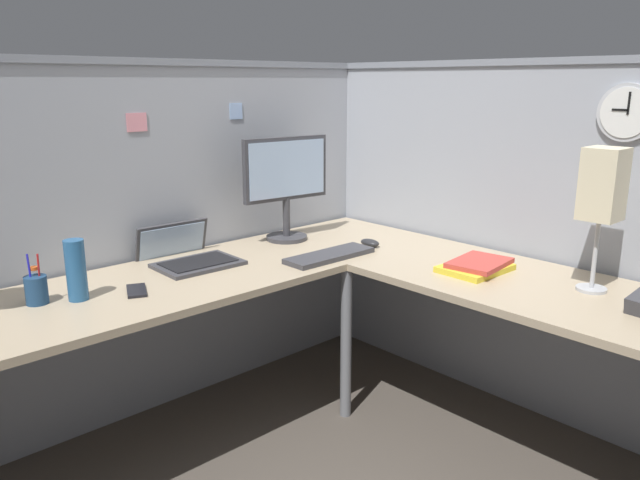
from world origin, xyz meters
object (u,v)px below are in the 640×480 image
at_px(pen_cup, 36,289).
at_px(book_stack, 477,266).
at_px(laptop, 187,256).
at_px(desk_lamp_paper, 603,189).
at_px(wall_clock, 627,113).
at_px(monitor, 286,180).
at_px(computer_mouse, 370,243).
at_px(cell_phone, 137,291).
at_px(keyboard, 330,255).
at_px(thermos_flask, 76,270).

xyz_separation_m(pen_cup, book_stack, (1.46, -0.83, -0.03)).
distance_m(laptop, book_stack, 1.23).
bearing_deg(desk_lamp_paper, wall_clock, 10.22).
xyz_separation_m(laptop, pen_cup, (-0.66, -0.10, 0.03)).
xyz_separation_m(pen_cup, wall_clock, (1.81, -1.22, 0.59)).
xyz_separation_m(book_stack, desk_lamp_paper, (0.10, -0.43, 0.36)).
distance_m(book_stack, desk_lamp_paper, 0.57).
distance_m(monitor, pen_cup, 1.25).
height_order(laptop, wall_clock, wall_clock).
distance_m(computer_mouse, cell_phone, 1.12).
relative_size(keyboard, pen_cup, 2.39).
bearing_deg(book_stack, thermos_flask, 149.91).
bearing_deg(wall_clock, cell_phone, 143.93).
bearing_deg(pen_cup, desk_lamp_paper, -38.96).
xyz_separation_m(thermos_flask, book_stack, (1.33, -0.77, -0.09)).
bearing_deg(wall_clock, keyboard, 125.44).
bearing_deg(keyboard, wall_clock, -53.76).
bearing_deg(computer_mouse, pen_cup, 169.31).
bearing_deg(cell_phone, wall_clock, -12.01).
height_order(thermos_flask, book_stack, thermos_flask).
xyz_separation_m(keyboard, thermos_flask, (-1.03, 0.22, 0.10)).
xyz_separation_m(desk_lamp_paper, wall_clock, (0.25, 0.05, 0.26)).
distance_m(computer_mouse, wall_clock, 1.20).
relative_size(thermos_flask, book_stack, 0.74).
height_order(laptop, book_stack, laptop).
bearing_deg(keyboard, book_stack, -59.91).
height_order(pen_cup, book_stack, pen_cup).
distance_m(monitor, cell_phone, 0.98).
bearing_deg(computer_mouse, book_stack, -86.69).
xyz_separation_m(book_stack, wall_clock, (0.36, -0.38, 0.62)).
distance_m(laptop, pen_cup, 0.67).
bearing_deg(monitor, laptop, 179.26).
relative_size(pen_cup, cell_phone, 1.25).
relative_size(laptop, cell_phone, 2.70).
bearing_deg(computer_mouse, thermos_flask, 170.84).
relative_size(cell_phone, desk_lamp_paper, 0.27).
distance_m(cell_phone, book_stack, 1.35).
relative_size(monitor, wall_clock, 2.27).
bearing_deg(keyboard, pen_cup, 166.99).
distance_m(thermos_flask, book_stack, 1.54).
xyz_separation_m(computer_mouse, book_stack, (0.03, -0.56, 0.00)).
bearing_deg(cell_phone, keyboard, 13.22).
bearing_deg(thermos_flask, keyboard, -12.29).
height_order(pen_cup, thermos_flask, thermos_flask).
relative_size(laptop, thermos_flask, 1.77).
xyz_separation_m(laptop, desk_lamp_paper, (0.90, -1.36, 0.36)).
relative_size(laptop, book_stack, 1.31).
distance_m(monitor, computer_mouse, 0.50).
bearing_deg(laptop, monitor, -0.74).
height_order(book_stack, wall_clock, wall_clock).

